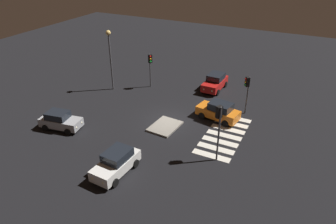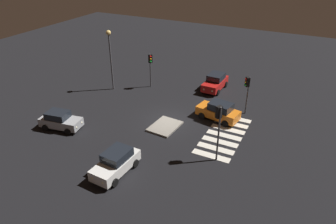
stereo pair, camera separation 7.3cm
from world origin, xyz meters
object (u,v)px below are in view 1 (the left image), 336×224
Objects in this scene: traffic_light_east at (247,86)px; car_white at (116,163)px; car_red at (215,82)px; street_lamp at (110,50)px; car_silver at (60,120)px; car_orange at (219,111)px; traffic_light_north at (150,63)px; traffic_island at (165,126)px; traffic_light_south at (219,120)px.

car_white is at bearing 27.17° from traffic_light_east.
traffic_light_east is (-4.34, -4.64, 2.10)m from car_red.
street_lamp is (-5.38, 10.78, 3.91)m from car_red.
car_orange is at bearing 23.48° from car_silver.
traffic_light_north is (3.76, 9.72, 2.21)m from car_orange.
car_orange is at bearing 24.09° from car_red.
traffic_light_east is at bearing -44.69° from traffic_island.
car_orange reaches higher than traffic_island.
traffic_light_south is at bearing 116.53° from car_orange.
traffic_light_north is 15.33m from traffic_light_south.
traffic_light_north is at bearing 66.84° from car_silver.
car_white is 17.86m from car_red.
car_silver is at bearing 38.87° from traffic_light_south.
car_silver is 0.99× the size of traffic_light_north.
traffic_light_north reaches higher than car_red.
traffic_light_south is (1.98, -14.50, 2.79)m from car_silver.
traffic_light_east is at bearing 41.91° from traffic_light_north.
car_white is 8.33m from traffic_light_south.
car_silver is at bearing 42.80° from car_orange.
street_lamp reaches higher than car_red.
traffic_light_east reaches higher than car_orange.
car_silver is at bearing -175.02° from street_lamp.
street_lamp is (4.98, 9.46, 4.74)m from traffic_island.
traffic_light_north is (-2.88, 7.06, 2.18)m from car_red.
traffic_island is 0.75× the size of car_orange.
traffic_light_north is at bearing -11.44° from car_orange.
car_orange is 7.16m from car_red.
car_red is at bearing 71.20° from traffic_light_north.
car_red is at bearing 46.60° from car_silver.
car_red is at bearing -58.44° from car_orange.
traffic_island is 0.77× the size of car_white.
car_silver is 17.89m from car_red.
car_white is 8.85m from car_silver.
car_orange is 1.00× the size of car_red.
car_silver is (-8.22, 12.61, -0.06)m from car_orange.
car_red is at bearing -39.45° from traffic_light_south.
traffic_island is 0.82× the size of traffic_light_east.
traffic_light_south reaches higher than car_orange.
car_white is (-7.44, 0.29, 0.80)m from traffic_island.
car_silver is at bearing -54.56° from traffic_light_north.
car_orange is 3.71m from traffic_light_east.
car_silver is 10.33m from street_lamp.
car_red is at bearing -7.24° from traffic_island.
traffic_light_south is (-10.00, -11.61, 0.52)m from traffic_light_north.
street_lamp is at bearing 85.38° from car_silver.
car_red is at bearing 178.11° from car_white.
traffic_light_east reaches higher than car_silver.
street_lamp is at bearing -97.12° from traffic_light_north.
traffic_light_north is at bearing 37.56° from traffic_island.
traffic_island is at bearing 52.68° from car_orange.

